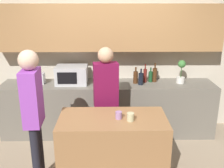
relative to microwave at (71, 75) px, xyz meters
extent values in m
cube|color=beige|center=(0.61, 0.33, 0.29)|extent=(6.40, 0.08, 2.70)
cube|color=#A37547|center=(0.61, 0.13, 0.77)|extent=(3.74, 0.32, 0.75)
cube|color=#6B665B|center=(0.61, -0.02, -0.60)|extent=(3.60, 0.62, 0.91)
cube|color=#996B42|center=(0.66, -1.34, -0.61)|extent=(1.32, 0.68, 0.90)
cube|color=#B7BABC|center=(0.00, 0.00, 0.00)|extent=(0.52, 0.38, 0.30)
cube|color=black|center=(-0.05, -0.19, 0.00)|extent=(0.31, 0.01, 0.19)
cube|color=silver|center=(-0.59, 0.00, -0.06)|extent=(0.26, 0.16, 0.18)
cube|color=black|center=(-0.64, 0.00, 0.03)|extent=(0.02, 0.11, 0.01)
cube|color=black|center=(-0.54, 0.00, 0.03)|extent=(0.02, 0.11, 0.01)
cylinder|color=silver|center=(1.84, 0.00, -0.10)|extent=(0.14, 0.14, 0.10)
cylinder|color=#38662D|center=(1.84, 0.00, 0.04)|extent=(0.01, 0.01, 0.18)
sphere|color=#3D7A38|center=(1.84, 0.00, 0.18)|extent=(0.13, 0.13, 0.13)
cylinder|color=#472814|center=(1.07, -0.01, -0.05)|extent=(0.08, 0.08, 0.20)
cylinder|color=#472814|center=(1.07, -0.01, 0.09)|extent=(0.03, 0.03, 0.08)
cylinder|color=black|center=(1.15, -0.08, -0.05)|extent=(0.08, 0.08, 0.20)
cylinder|color=black|center=(1.15, -0.08, 0.08)|extent=(0.03, 0.03, 0.08)
cylinder|color=maroon|center=(1.24, 0.05, -0.03)|extent=(0.06, 0.06, 0.23)
cylinder|color=maroon|center=(1.24, 0.05, 0.13)|extent=(0.02, 0.02, 0.09)
cylinder|color=#194723|center=(1.34, 0.07, -0.06)|extent=(0.07, 0.07, 0.18)
cylinder|color=#194723|center=(1.34, 0.07, 0.07)|extent=(0.02, 0.02, 0.07)
cylinder|color=#472814|center=(1.41, 0.08, -0.03)|extent=(0.08, 0.08, 0.24)
cylinder|color=#472814|center=(1.41, 0.08, 0.13)|extent=(0.03, 0.03, 0.09)
cylinder|color=#A178AB|center=(0.74, -1.36, -0.12)|extent=(0.08, 0.08, 0.09)
cylinder|color=#C0BC8F|center=(0.87, -1.42, -0.11)|extent=(0.09, 0.09, 0.10)
cylinder|color=black|center=(0.66, -0.73, -0.66)|extent=(0.11, 0.11, 0.80)
cylinder|color=black|center=(0.50, -0.75, -0.66)|extent=(0.11, 0.11, 0.80)
cube|color=maroon|center=(0.58, -0.74, 0.06)|extent=(0.36, 0.24, 0.63)
sphere|color=tan|center=(0.58, -0.74, 0.49)|extent=(0.22, 0.22, 0.22)
cylinder|color=black|center=(-0.28, -1.30, -0.64)|extent=(0.11, 0.11, 0.84)
cylinder|color=black|center=(-0.27, -1.46, -0.64)|extent=(0.11, 0.11, 0.84)
cube|color=purple|center=(-0.27, -1.38, 0.12)|extent=(0.20, 0.35, 0.67)
sphere|color=beige|center=(-0.27, -1.38, 0.57)|extent=(0.23, 0.23, 0.23)
camera|label=1|loc=(0.61, -4.23, 1.21)|focal=42.00mm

